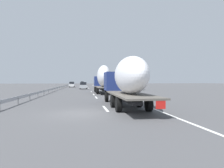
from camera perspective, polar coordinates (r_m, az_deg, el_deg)
The scene contains 22 objects.
ground_plane at distance 53.01m, azimuth -8.73°, elevation -1.49°, with size 260.00×260.00×0.00m, color #4C4C4F.
lane_stripe_0 at distance 15.23m, azimuth -1.96°, elevation -7.28°, with size 3.20×0.20×0.01m, color white.
lane_stripe_1 at distance 25.52m, azimuth -4.71°, elevation -3.99°, with size 3.20×0.20×0.01m, color white.
lane_stripe_2 at distance 31.20m, azimuth -5.44°, elevation -3.11°, with size 3.20×0.20×0.01m, color white.
lane_stripe_3 at distance 39.80m, azimuth -6.15°, elevation -2.25°, with size 3.20×0.20×0.01m, color white.
lane_stripe_4 at distance 56.08m, azimuth -6.89°, elevation -1.36°, with size 3.20×0.20×0.01m, color white.
lane_stripe_5 at distance 60.25m, azimuth -7.02°, elevation -1.20°, with size 3.20×0.20×0.01m, color white.
lane_stripe_6 at distance 77.00m, azimuth -7.39°, elevation -0.76°, with size 3.20×0.20×0.01m, color white.
lane_stripe_7 at distance 74.74m, azimuth -7.35°, elevation -0.81°, with size 3.20×0.20×0.01m, color white.
lane_stripe_8 at distance 82.06m, azimuth -7.47°, elevation -0.66°, with size 3.20×0.20×0.01m, color white.
lane_stripe_9 at distance 95.34m, azimuth -7.64°, elevation -0.45°, with size 3.20×0.20×0.01m, color white.
edge_line_right at distance 58.27m, azimuth -3.31°, elevation -1.27°, with size 110.00×0.20×0.01m, color white.
truck_lead at distance 34.08m, azimuth -2.69°, elevation 1.72°, with size 12.69×2.55×4.86m.
truck_trailing at distance 15.90m, azimuth 4.27°, elevation 1.36°, with size 12.22×2.55×4.00m.
car_blue_sedan at distance 107.41m, azimuth -8.80°, elevation 0.21°, with size 4.31×1.83×1.98m.
car_white_van at distance 69.97m, azimuth -11.82°, elevation -0.14°, with size 4.32×1.82×1.96m.
car_silver_hatch at distance 52.75m, azimuth -8.52°, elevation -0.47°, with size 4.35×1.92×1.89m.
road_sign at distance 51.63m, azimuth -1.28°, elevation 0.87°, with size 0.10×0.90×3.14m.
tree_0 at distance 80.58m, azimuth -1.75°, elevation 1.93°, with size 3.80×3.80×5.46m.
tree_1 at distance 47.45m, azimuth 7.64°, elevation 2.58°, with size 2.45×2.45×5.73m.
tree_2 at distance 49.71m, azimuth 2.94°, elevation 2.62°, with size 3.60×3.60×5.49m.
guardrail_median at distance 56.31m, azimuth -14.85°, elevation -0.78°, with size 94.00×0.10×0.76m.
Camera 1 is at (-12.97, -0.03, 2.16)m, focal length 30.83 mm.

